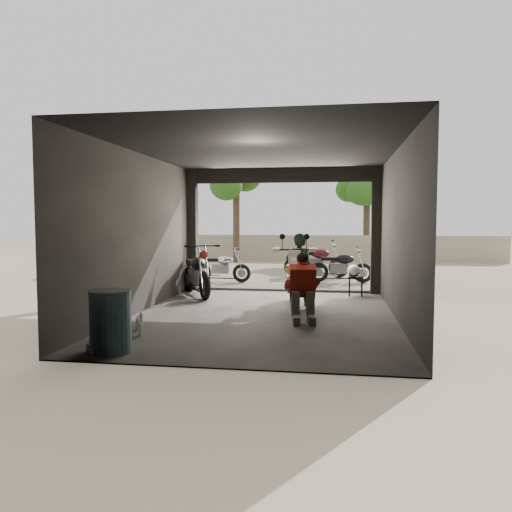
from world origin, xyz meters
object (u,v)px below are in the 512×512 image
(outside_bike_c, at_px, (341,264))
(oil_drum, at_px, (111,322))
(rider, at_px, (299,270))
(stool, at_px, (356,280))
(helmet, at_px, (354,271))
(main_bike, at_px, (294,277))
(sign_post, at_px, (410,222))
(outside_bike_a, at_px, (222,265))
(mechanic, at_px, (303,289))
(outside_bike_b, at_px, (316,259))
(left_bike, at_px, (197,270))

(outside_bike_c, xyz_separation_m, oil_drum, (-3.26, -8.74, -0.12))
(rider, relative_size, stool, 3.21)
(stool, xyz_separation_m, helmet, (-0.05, -0.02, 0.22))
(main_bike, distance_m, sign_post, 3.87)
(outside_bike_a, bearing_deg, oil_drum, -175.25)
(mechanic, height_order, oil_drum, mechanic)
(outside_bike_c, distance_m, rider, 4.56)
(outside_bike_b, bearing_deg, outside_bike_c, -146.22)
(outside_bike_b, relative_size, rider, 1.16)
(rider, height_order, mechanic, rider)
(main_bike, bearing_deg, outside_bike_a, 115.13)
(outside_bike_c, height_order, mechanic, mechanic)
(main_bike, relative_size, sign_post, 0.74)
(main_bike, xyz_separation_m, mechanic, (0.30, -1.56, -0.05))
(left_bike, relative_size, outside_bike_b, 1.04)
(main_bike, xyz_separation_m, stool, (1.37, 1.80, -0.24))
(sign_post, bearing_deg, stool, -139.15)
(main_bike, height_order, outside_bike_a, main_bike)
(rider, bearing_deg, outside_bike_a, -56.47)
(outside_bike_b, xyz_separation_m, helmet, (1.06, -4.10, 0.02))
(main_bike, relative_size, left_bike, 1.04)
(outside_bike_a, relative_size, helmet, 4.85)
(outside_bike_b, xyz_separation_m, mechanic, (0.03, -7.45, -0.01))
(stool, bearing_deg, helmet, -163.30)
(left_bike, xyz_separation_m, stool, (3.87, 0.47, -0.22))
(helmet, bearing_deg, mechanic, -104.57)
(main_bike, xyz_separation_m, outside_bike_a, (-2.53, 4.21, -0.13))
(mechanic, bearing_deg, left_bike, 126.00)
(mechanic, bearing_deg, stool, 64.28)
(main_bike, bearing_deg, helmet, 47.66)
(helmet, xyz_separation_m, sign_post, (1.41, 0.69, 1.19))
(oil_drum, bearing_deg, mechanic, 44.95)
(stool, bearing_deg, outside_bike_a, 148.38)
(left_bike, relative_size, helmet, 5.94)
(main_bike, bearing_deg, mechanic, -85.12)
(left_bike, bearing_deg, stool, -22.77)
(sign_post, bearing_deg, mechanic, -106.73)
(helmet, height_order, oil_drum, oil_drum)
(left_bike, bearing_deg, helmet, -22.91)
(mechanic, bearing_deg, oil_drum, -143.03)
(main_bike, distance_m, outside_bike_b, 5.89)
(outside_bike_c, distance_m, sign_post, 3.03)
(outside_bike_a, relative_size, outside_bike_b, 0.85)
(main_bike, relative_size, helmet, 6.16)
(sign_post, bearing_deg, helmet, -139.49)
(outside_bike_c, distance_m, mechanic, 6.27)
(helmet, distance_m, oil_drum, 6.85)
(oil_drum, bearing_deg, left_bike, 92.97)
(outside_bike_a, distance_m, sign_post, 5.68)
(main_bike, bearing_deg, oil_drum, -124.46)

